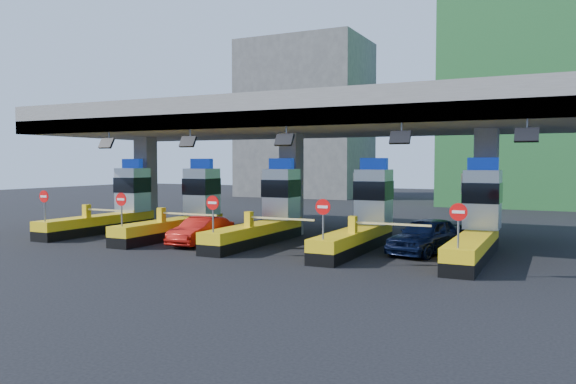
% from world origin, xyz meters
% --- Properties ---
extents(ground, '(120.00, 120.00, 0.00)m').
position_xyz_m(ground, '(0.00, 0.00, 0.00)').
color(ground, black).
rests_on(ground, ground).
extents(toll_canopy, '(28.00, 12.09, 7.00)m').
position_xyz_m(toll_canopy, '(0.00, 2.87, 6.13)').
color(toll_canopy, slate).
rests_on(toll_canopy, ground).
extents(toll_lane_far_left, '(4.43, 8.00, 4.16)m').
position_xyz_m(toll_lane_far_left, '(-10.00, 0.28, 1.40)').
color(toll_lane_far_left, black).
rests_on(toll_lane_far_left, ground).
extents(toll_lane_left, '(4.43, 8.00, 4.16)m').
position_xyz_m(toll_lane_left, '(-5.00, 0.28, 1.40)').
color(toll_lane_left, black).
rests_on(toll_lane_left, ground).
extents(toll_lane_center, '(4.43, 8.00, 4.16)m').
position_xyz_m(toll_lane_center, '(0.00, 0.28, 1.40)').
color(toll_lane_center, black).
rests_on(toll_lane_center, ground).
extents(toll_lane_right, '(4.43, 8.00, 4.16)m').
position_xyz_m(toll_lane_right, '(5.00, 0.28, 1.40)').
color(toll_lane_right, black).
rests_on(toll_lane_right, ground).
extents(toll_lane_far_right, '(4.43, 8.00, 4.16)m').
position_xyz_m(toll_lane_far_right, '(10.00, 0.28, 1.40)').
color(toll_lane_far_right, black).
rests_on(toll_lane_far_right, ground).
extents(bg_building_scaffold, '(18.00, 12.00, 28.00)m').
position_xyz_m(bg_building_scaffold, '(12.00, 32.00, 14.00)').
color(bg_building_scaffold, '#1E5926').
rests_on(bg_building_scaffold, ground).
extents(bg_building_concrete, '(14.00, 10.00, 18.00)m').
position_xyz_m(bg_building_concrete, '(-14.00, 36.00, 9.00)').
color(bg_building_concrete, '#4C4C49').
rests_on(bg_building_concrete, ground).
extents(van, '(2.99, 4.90, 1.56)m').
position_xyz_m(van, '(7.94, -0.07, 0.78)').
color(van, black).
rests_on(van, ground).
extents(red_car, '(1.52, 4.05, 1.32)m').
position_xyz_m(red_car, '(-2.38, -2.08, 0.66)').
color(red_car, '#9F120C').
rests_on(red_car, ground).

